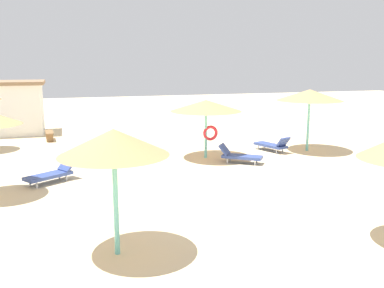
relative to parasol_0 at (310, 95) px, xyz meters
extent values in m
plane|color=beige|center=(-6.70, -5.61, -2.72)|extent=(80.00, 80.00, 0.00)
cylinder|color=#6BC6BC|center=(0.00, 0.00, -1.44)|extent=(0.12, 0.12, 2.56)
cone|color=tan|center=(0.00, 0.00, 0.01)|extent=(3.14, 3.14, 0.54)
cylinder|color=#6BC6BC|center=(-5.28, -0.07, -1.60)|extent=(0.12, 0.12, 2.23)
cone|color=tan|center=(-5.28, -0.07, -0.33)|extent=(3.18, 3.18, 0.50)
torus|color=red|center=(-5.06, -0.07, -1.58)|extent=(0.70, 0.15, 0.70)
cylinder|color=#6BC6BC|center=(-10.34, -8.77, -1.51)|extent=(0.12, 0.12, 2.42)
cone|color=tan|center=(-10.34, -8.77, -0.11)|extent=(2.45, 2.45, 0.59)
cube|color=#33478C|center=(-1.76, 0.46, -2.44)|extent=(1.18, 1.82, 0.12)
cube|color=#33478C|center=(-1.49, -0.29, -2.15)|extent=(0.73, 0.59, 0.49)
cylinder|color=silver|center=(-1.35, -0.03, -2.61)|extent=(0.06, 0.06, 0.22)
cylinder|color=silver|center=(-1.76, -0.18, -2.61)|extent=(0.06, 0.06, 0.22)
cylinder|color=silver|center=(-1.76, 1.10, -2.61)|extent=(0.06, 0.06, 0.22)
cylinder|color=silver|center=(-2.17, 0.95, -2.61)|extent=(0.06, 0.06, 0.22)
cube|color=#33478C|center=(-4.09, -1.48, -2.44)|extent=(1.75, 1.53, 0.12)
cube|color=#33478C|center=(-4.73, -1.00, -2.16)|extent=(0.71, 0.76, 0.48)
cylinder|color=silver|center=(-4.71, -1.30, -2.61)|extent=(0.06, 0.06, 0.22)
cylinder|color=silver|center=(-4.44, -0.95, -2.61)|extent=(0.06, 0.06, 0.22)
cylinder|color=silver|center=(-3.74, -2.02, -2.61)|extent=(0.06, 0.06, 0.22)
cylinder|color=silver|center=(-3.48, -1.66, -2.61)|extent=(0.06, 0.06, 0.22)
cube|color=#33478C|center=(-12.01, -2.29, -2.44)|extent=(1.77, 1.48, 0.12)
cube|color=#33478C|center=(-11.35, -1.84, -2.18)|extent=(0.73, 0.78, 0.44)
cylinder|color=silver|center=(-11.63, -1.77, -2.61)|extent=(0.06, 0.06, 0.22)
cylinder|color=silver|center=(-11.39, -2.14, -2.61)|extent=(0.06, 0.06, 0.22)
cylinder|color=silver|center=(-12.63, -2.44, -2.61)|extent=(0.06, 0.06, 0.22)
cylinder|color=silver|center=(-12.39, -2.81, -2.61)|extent=(0.06, 0.06, 0.22)
cube|color=brown|center=(-12.18, 6.53, -2.27)|extent=(0.48, 1.52, 0.08)
cube|color=brown|center=(-12.15, 5.98, -2.51)|extent=(0.37, 0.14, 0.41)
cube|color=brown|center=(-12.21, 7.08, -2.51)|extent=(0.37, 0.14, 0.41)
cylinder|color=black|center=(-14.14, 14.56, -2.40)|extent=(0.67, 0.34, 0.64)
cylinder|color=black|center=(-14.48, 12.83, -2.40)|extent=(0.67, 0.34, 0.64)
cube|color=white|center=(-14.20, 9.33, -1.23)|extent=(3.28, 2.83, 2.97)
cube|color=#8C6B4C|center=(-14.20, 9.33, 0.35)|extent=(3.68, 3.23, 0.20)
camera|label=1|loc=(-11.35, -17.97, 1.64)|focal=39.88mm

